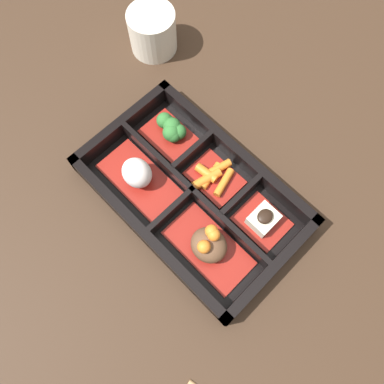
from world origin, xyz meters
TOP-DOWN VIEW (x-y plane):
  - ground_plane at (0.00, 0.00)m, footprint 3.00×3.00m
  - bento_base at (0.00, 0.00)m, footprint 0.33×0.20m
  - bento_rim at (-0.00, -0.00)m, footprint 0.33×0.20m
  - bowl_stew at (-0.07, 0.04)m, footprint 0.13×0.07m
  - bowl_rice at (0.07, 0.04)m, footprint 0.13×0.07m
  - bowl_tofu at (-0.10, -0.04)m, footprint 0.07×0.06m
  - bowl_carrots at (-0.00, -0.04)m, footprint 0.08×0.07m
  - bowl_greens at (0.10, -0.05)m, footprint 0.08×0.06m
  - tea_cup at (0.25, -0.16)m, footprint 0.08×0.08m

SIDE VIEW (x-z plane):
  - ground_plane at x=0.00m, z-range 0.00..0.00m
  - bento_base at x=0.00m, z-range 0.00..0.01m
  - bowl_carrots at x=0.00m, z-range 0.01..0.03m
  - bento_rim at x=0.00m, z-range 0.00..0.04m
  - bowl_tofu at x=-0.10m, z-range 0.00..0.04m
  - bowl_greens at x=0.10m, z-range 0.01..0.04m
  - bowl_stew at x=-0.07m, z-range 0.00..0.06m
  - bowl_rice at x=0.07m, z-range 0.00..0.06m
  - tea_cup at x=0.25m, z-range 0.00..0.07m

